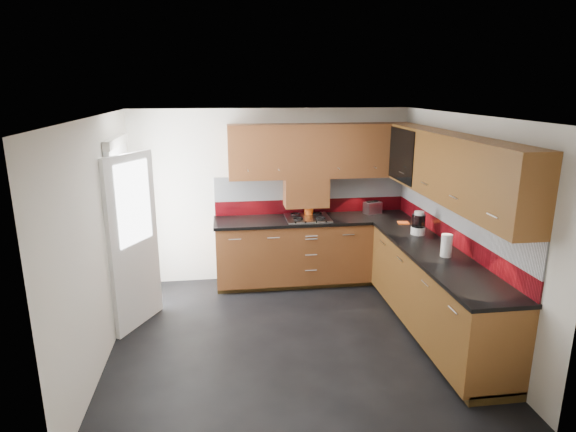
{
  "coord_description": "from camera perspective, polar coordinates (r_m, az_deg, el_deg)",
  "views": [
    {
      "loc": [
        -0.67,
        -4.73,
        2.68
      ],
      "look_at": [
        0.07,
        0.65,
        1.21
      ],
      "focal_mm": 30.0,
      "sensor_mm": 36.0,
      "label": 1
    }
  ],
  "objects": [
    {
      "name": "backsplash",
      "position": [
        6.16,
        10.87,
        1.04
      ],
      "size": [
        2.7,
        3.2,
        0.54
      ],
      "color": "maroon",
      "rests_on": "countertop"
    },
    {
      "name": "paper_towel",
      "position": [
        5.33,
        18.27,
        -3.35
      ],
      "size": [
        0.15,
        0.15,
        0.24
      ],
      "primitive_type": "cylinder",
      "rotation": [
        0.0,
        0.0,
        -0.39
      ],
      "color": "white",
      "rests_on": "countertop"
    },
    {
      "name": "gas_hob",
      "position": [
        6.53,
        2.37,
        -0.21
      ],
      "size": [
        0.6,
        0.52,
        0.05
      ],
      "color": "silver",
      "rests_on": "countertop"
    },
    {
      "name": "room",
      "position": [
        4.92,
        0.26,
        1.24
      ],
      "size": [
        4.0,
        3.8,
        2.64
      ],
      "color": "black"
    },
    {
      "name": "utensil_pot",
      "position": [
        6.68,
        2.49,
        0.88
      ],
      "size": [
        0.12,
        0.12,
        0.45
      ],
      "color": "orange",
      "rests_on": "countertop"
    },
    {
      "name": "extractor_hood",
      "position": [
        6.61,
        2.14,
        2.88
      ],
      "size": [
        0.6,
        0.33,
        0.4
      ],
      "primitive_type": "cube",
      "color": "#5C3014",
      "rests_on": "room"
    },
    {
      "name": "base_cabinets",
      "position": [
        6.14,
        9.27,
        -6.5
      ],
      "size": [
        2.7,
        3.2,
        0.95
      ],
      "color": "#5C3014",
      "rests_on": "room"
    },
    {
      "name": "orange_cloth",
      "position": [
        6.49,
        13.5,
        -0.79
      ],
      "size": [
        0.16,
        0.14,
        0.01
      ],
      "primitive_type": "cube",
      "rotation": [
        0.0,
        0.0,
        -0.16
      ],
      "color": "#EB591A",
      "rests_on": "countertop"
    },
    {
      "name": "upper_cabinets",
      "position": [
        5.89,
        11.19,
        6.62
      ],
      "size": [
        2.5,
        3.2,
        0.72
      ],
      "color": "#5C3014",
      "rests_on": "room"
    },
    {
      "name": "glass_cabinet",
      "position": [
        6.32,
        14.52,
        7.23
      ],
      "size": [
        0.32,
        0.8,
        0.66
      ],
      "color": "black",
      "rests_on": "room"
    },
    {
      "name": "toaster",
      "position": [
        6.9,
        9.99,
        0.98
      ],
      "size": [
        0.27,
        0.22,
        0.17
      ],
      "color": "silver",
      "rests_on": "countertop"
    },
    {
      "name": "back_door",
      "position": [
        5.83,
        -18.45,
        -2.1
      ],
      "size": [
        0.42,
        1.19,
        2.04
      ],
      "color": "white",
      "rests_on": "room"
    },
    {
      "name": "countertop",
      "position": [
        5.97,
        9.37,
        -2.25
      ],
      "size": [
        2.72,
        3.22,
        0.04
      ],
      "color": "black",
      "rests_on": "base_cabinets"
    },
    {
      "name": "food_processor",
      "position": [
        6.03,
        15.2,
        -0.91
      ],
      "size": [
        0.17,
        0.17,
        0.29
      ],
      "color": "white",
      "rests_on": "countertop"
    }
  ]
}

